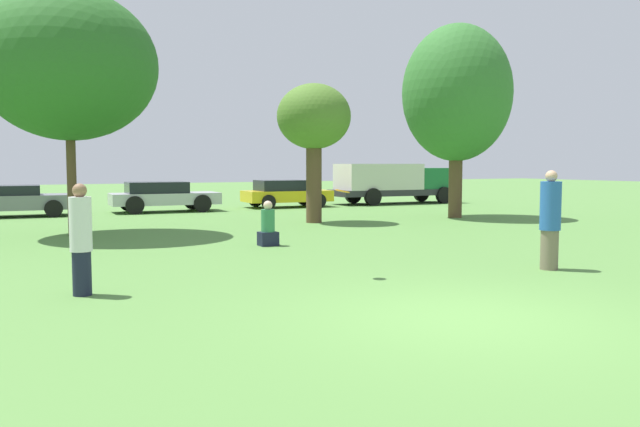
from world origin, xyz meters
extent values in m
plane|color=#54843D|center=(0.00, 0.00, 0.00)|extent=(120.00, 120.00, 0.00)
cylinder|color=#191E33|center=(-4.17, 3.68, 0.33)|extent=(0.27, 0.27, 0.66)
cylinder|color=silver|center=(-4.17, 3.68, 1.07)|extent=(0.32, 0.32, 0.81)
sphere|color=#8C6647|center=(-4.17, 3.68, 1.56)|extent=(0.21, 0.21, 0.21)
cylinder|color=#726651|center=(3.84, 2.24, 0.37)|extent=(0.32, 0.32, 0.73)
cylinder|color=#2659A5|center=(3.84, 2.24, 1.18)|extent=(0.38, 0.38, 0.90)
sphere|color=tan|center=(3.84, 2.24, 1.73)|extent=(0.22, 0.22, 0.22)
cylinder|color=orange|center=(0.02, 3.26, 1.49)|extent=(0.25, 0.25, 0.07)
cube|color=#191E33|center=(0.51, 7.82, 0.17)|extent=(0.44, 0.36, 0.33)
cylinder|color=#337F4C|center=(0.51, 7.82, 0.60)|extent=(0.33, 0.33, 0.54)
sphere|color=beige|center=(0.51, 7.82, 0.97)|extent=(0.22, 0.22, 0.22)
cylinder|color=brown|center=(-3.42, 12.32, 1.66)|extent=(0.25, 0.25, 3.31)
ellipsoid|color=#286023|center=(-3.42, 12.32, 4.61)|extent=(4.74, 4.74, 4.05)
cylinder|color=brown|center=(4.20, 12.78, 1.43)|extent=(0.52, 0.52, 2.86)
ellipsoid|color=#4C7528|center=(4.20, 12.78, 3.53)|extent=(2.46, 2.46, 2.16)
cylinder|color=brown|center=(9.70, 12.25, 1.72)|extent=(0.49, 0.49, 3.44)
ellipsoid|color=#33702D|center=(9.70, 12.25, 4.52)|extent=(3.95, 3.95, 4.92)
cube|color=slate|center=(-4.60, 19.95, 0.54)|extent=(4.01, 2.02, 0.54)
cube|color=black|center=(-4.89, 19.97, 0.99)|extent=(2.23, 1.72, 0.36)
cylinder|color=black|center=(-3.34, 20.82, 0.32)|extent=(0.65, 0.21, 0.64)
cylinder|color=black|center=(-3.42, 18.98, 0.32)|extent=(0.65, 0.21, 0.64)
cube|color=#B2B2B7|center=(0.89, 19.89, 0.54)|extent=(4.39, 1.99, 0.47)
cube|color=black|center=(0.56, 19.90, 1.01)|extent=(2.44, 1.69, 0.45)
cylinder|color=black|center=(2.26, 20.73, 0.36)|extent=(0.72, 0.21, 0.72)
cylinder|color=black|center=(2.18, 18.93, 0.36)|extent=(0.72, 0.21, 0.72)
cylinder|color=black|center=(-0.41, 20.85, 0.36)|extent=(0.72, 0.21, 0.72)
cylinder|color=black|center=(-0.49, 19.05, 0.36)|extent=(0.72, 0.21, 0.72)
cube|color=gold|center=(6.50, 20.19, 0.51)|extent=(3.97, 1.95, 0.50)
cube|color=black|center=(6.21, 20.20, 1.00)|extent=(2.21, 1.66, 0.47)
cylinder|color=black|center=(7.75, 21.02, 0.31)|extent=(0.63, 0.20, 0.63)
cylinder|color=black|center=(7.67, 19.25, 0.31)|extent=(0.63, 0.20, 0.63)
cylinder|color=black|center=(5.33, 21.13, 0.31)|extent=(0.63, 0.20, 0.63)
cylinder|color=black|center=(5.25, 19.35, 0.31)|extent=(0.63, 0.20, 0.63)
cube|color=#2D2D33|center=(12.38, 20.29, 0.56)|extent=(6.54, 2.30, 0.30)
cube|color=#196633|center=(14.38, 20.20, 1.24)|extent=(2.15, 2.01, 1.05)
cube|color=beige|center=(11.47, 20.33, 1.34)|extent=(4.09, 2.19, 1.25)
cylinder|color=black|center=(14.68, 21.19, 0.41)|extent=(0.83, 0.29, 0.82)
cylinder|color=black|center=(14.59, 19.18, 0.41)|extent=(0.83, 0.29, 0.82)
cylinder|color=black|center=(10.65, 21.37, 0.41)|extent=(0.83, 0.29, 0.82)
cylinder|color=black|center=(10.56, 19.36, 0.41)|extent=(0.83, 0.29, 0.82)
camera|label=1|loc=(-5.25, -6.28, 1.95)|focal=35.79mm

